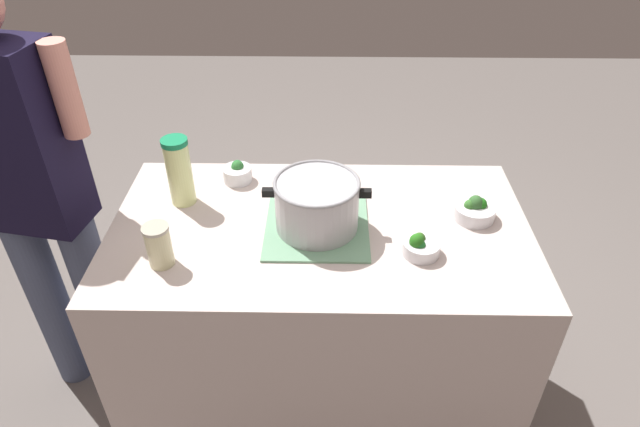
# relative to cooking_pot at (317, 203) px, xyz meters

# --- Properties ---
(ground_plane) EXTENTS (8.00, 8.00, 0.00)m
(ground_plane) POSITION_rel_cooking_pot_xyz_m (-0.01, -0.01, -1.01)
(ground_plane) COLOR slate
(counter_slab) EXTENTS (1.38, 0.78, 0.91)m
(counter_slab) POSITION_rel_cooking_pot_xyz_m (-0.01, -0.01, -0.55)
(counter_slab) COLOR beige
(counter_slab) RESTS_ON ground_plane
(dish_cloth) EXTENTS (0.34, 0.36, 0.01)m
(dish_cloth) POSITION_rel_cooking_pot_xyz_m (0.00, 0.00, -0.09)
(dish_cloth) COLOR #78AC87
(dish_cloth) RESTS_ON counter_slab
(cooking_pot) EXTENTS (0.34, 0.27, 0.17)m
(cooking_pot) POSITION_rel_cooking_pot_xyz_m (0.00, 0.00, 0.00)
(cooking_pot) COLOR #B7B7BC
(cooking_pot) RESTS_ON dish_cloth
(lemonade_pitcher) EXTENTS (0.09, 0.09, 0.24)m
(lemonade_pitcher) POSITION_rel_cooking_pot_xyz_m (0.47, -0.14, 0.03)
(lemonade_pitcher) COLOR #E8F39D
(lemonade_pitcher) RESTS_ON counter_slab
(mason_jar) EXTENTS (0.08, 0.08, 0.14)m
(mason_jar) POSITION_rel_cooking_pot_xyz_m (0.46, 0.18, -0.03)
(mason_jar) COLOR beige
(mason_jar) RESTS_ON counter_slab
(broccoli_bowl_front) EXTENTS (0.11, 0.11, 0.08)m
(broccoli_bowl_front) POSITION_rel_cooking_pot_xyz_m (0.30, -0.28, -0.06)
(broccoli_bowl_front) COLOR silver
(broccoli_bowl_front) RESTS_ON counter_slab
(broccoli_bowl_center) EXTENTS (0.12, 0.12, 0.08)m
(broccoli_bowl_center) POSITION_rel_cooking_pot_xyz_m (-0.32, 0.12, -0.07)
(broccoli_bowl_center) COLOR silver
(broccoli_bowl_center) RESTS_ON counter_slab
(broccoli_bowl_back) EXTENTS (0.14, 0.14, 0.08)m
(broccoli_bowl_back) POSITION_rel_cooking_pot_xyz_m (-0.52, -0.06, -0.07)
(broccoli_bowl_back) COLOR silver
(broccoli_bowl_back) RESTS_ON counter_slab
(person_cook) EXTENTS (0.50, 0.26, 1.68)m
(person_cook) POSITION_rel_cooking_pot_xyz_m (0.97, -0.12, -0.08)
(person_cook) COLOR #4A5471
(person_cook) RESTS_ON ground_plane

